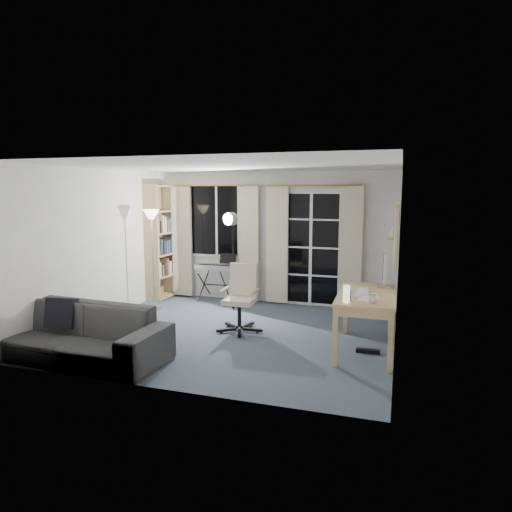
{
  "coord_description": "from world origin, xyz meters",
  "views": [
    {
      "loc": [
        2.26,
        -6.01,
        2.07
      ],
      "look_at": [
        0.24,
        0.35,
        1.1
      ],
      "focal_mm": 32.0,
      "sensor_mm": 36.0,
      "label": 1
    }
  ],
  "objects_px": {
    "keyboard_piano": "(226,268)",
    "studio_light": "(231,230)",
    "mug": "(372,298)",
    "torchiere_lamp": "(152,229)",
    "monitor": "(385,266)",
    "bookshelf": "(162,244)",
    "sofa": "(76,324)",
    "office_chair": "(242,291)",
    "desk": "(366,300)"
  },
  "relations": [
    {
      "from": "torchiere_lamp",
      "to": "office_chair",
      "type": "height_order",
      "value": "torchiere_lamp"
    },
    {
      "from": "monitor",
      "to": "sofa",
      "type": "distance_m",
      "value": 4.05
    },
    {
      "from": "torchiere_lamp",
      "to": "mug",
      "type": "distance_m",
      "value": 4.12
    },
    {
      "from": "sofa",
      "to": "office_chair",
      "type": "bearing_deg",
      "value": 52.04
    },
    {
      "from": "monitor",
      "to": "mug",
      "type": "height_order",
      "value": "monitor"
    },
    {
      "from": "sofa",
      "to": "bookshelf",
      "type": "bearing_deg",
      "value": 104.05
    },
    {
      "from": "office_chair",
      "to": "sofa",
      "type": "distance_m",
      "value": 2.34
    },
    {
      "from": "studio_light",
      "to": "desk",
      "type": "distance_m",
      "value": 2.91
    },
    {
      "from": "sofa",
      "to": "desk",
      "type": "bearing_deg",
      "value": 25.6
    },
    {
      "from": "monitor",
      "to": "mug",
      "type": "distance_m",
      "value": 0.98
    },
    {
      "from": "office_chair",
      "to": "sofa",
      "type": "bearing_deg",
      "value": -132.36
    },
    {
      "from": "monitor",
      "to": "studio_light",
      "type": "bearing_deg",
      "value": 157.25
    },
    {
      "from": "keyboard_piano",
      "to": "mug",
      "type": "bearing_deg",
      "value": -41.36
    },
    {
      "from": "torchiere_lamp",
      "to": "studio_light",
      "type": "relative_size",
      "value": 1.01
    },
    {
      "from": "mug",
      "to": "sofa",
      "type": "relative_size",
      "value": 0.05
    },
    {
      "from": "keyboard_piano",
      "to": "office_chair",
      "type": "distance_m",
      "value": 1.7
    },
    {
      "from": "torchiere_lamp",
      "to": "monitor",
      "type": "bearing_deg",
      "value": -8.22
    },
    {
      "from": "torchiere_lamp",
      "to": "studio_light",
      "type": "height_order",
      "value": "torchiere_lamp"
    },
    {
      "from": "office_chair",
      "to": "monitor",
      "type": "xyz_separation_m",
      "value": [
        2.02,
        0.08,
        0.46
      ]
    },
    {
      "from": "office_chair",
      "to": "monitor",
      "type": "height_order",
      "value": "monitor"
    },
    {
      "from": "sofa",
      "to": "keyboard_piano",
      "type": "bearing_deg",
      "value": 80.7
    },
    {
      "from": "torchiere_lamp",
      "to": "desk",
      "type": "distance_m",
      "value": 3.89
    },
    {
      "from": "torchiere_lamp",
      "to": "monitor",
      "type": "distance_m",
      "value": 3.94
    },
    {
      "from": "bookshelf",
      "to": "office_chair",
      "type": "bearing_deg",
      "value": -32.88
    },
    {
      "from": "keyboard_piano",
      "to": "mug",
      "type": "distance_m",
      "value": 3.62
    },
    {
      "from": "keyboard_piano",
      "to": "sofa",
      "type": "bearing_deg",
      "value": -103.13
    },
    {
      "from": "desk",
      "to": "bookshelf",
      "type": "bearing_deg",
      "value": 152.82
    },
    {
      "from": "bookshelf",
      "to": "keyboard_piano",
      "type": "relative_size",
      "value": 1.85
    },
    {
      "from": "keyboard_piano",
      "to": "office_chair",
      "type": "relative_size",
      "value": 1.19
    },
    {
      "from": "bookshelf",
      "to": "office_chair",
      "type": "distance_m",
      "value": 2.73
    },
    {
      "from": "office_chair",
      "to": "sofa",
      "type": "height_order",
      "value": "office_chair"
    },
    {
      "from": "studio_light",
      "to": "sofa",
      "type": "distance_m",
      "value": 3.16
    },
    {
      "from": "desk",
      "to": "monitor",
      "type": "distance_m",
      "value": 0.62
    },
    {
      "from": "desk",
      "to": "mug",
      "type": "relative_size",
      "value": 11.51
    },
    {
      "from": "bookshelf",
      "to": "torchiere_lamp",
      "type": "bearing_deg",
      "value": -67.92
    },
    {
      "from": "office_chair",
      "to": "monitor",
      "type": "distance_m",
      "value": 2.08
    },
    {
      "from": "bookshelf",
      "to": "keyboard_piano",
      "type": "bearing_deg",
      "value": -1.12
    },
    {
      "from": "bookshelf",
      "to": "studio_light",
      "type": "relative_size",
      "value": 1.26
    },
    {
      "from": "bookshelf",
      "to": "monitor",
      "type": "relative_size",
      "value": 3.97
    },
    {
      "from": "studio_light",
      "to": "office_chair",
      "type": "height_order",
      "value": "studio_light"
    },
    {
      "from": "keyboard_piano",
      "to": "studio_light",
      "type": "height_order",
      "value": "studio_light"
    },
    {
      "from": "desk",
      "to": "sofa",
      "type": "relative_size",
      "value": 0.62
    },
    {
      "from": "bookshelf",
      "to": "monitor",
      "type": "bearing_deg",
      "value": -16.58
    },
    {
      "from": "keyboard_piano",
      "to": "studio_light",
      "type": "distance_m",
      "value": 0.86
    },
    {
      "from": "studio_light",
      "to": "monitor",
      "type": "distance_m",
      "value": 2.82
    },
    {
      "from": "torchiere_lamp",
      "to": "desk",
      "type": "bearing_deg",
      "value": -15.33
    },
    {
      "from": "monitor",
      "to": "keyboard_piano",
      "type": "bearing_deg",
      "value": 152.54
    },
    {
      "from": "monitor",
      "to": "sofa",
      "type": "height_order",
      "value": "monitor"
    },
    {
      "from": "desk",
      "to": "keyboard_piano",
      "type": "bearing_deg",
      "value": 143.8
    },
    {
      "from": "monitor",
      "to": "sofa",
      "type": "xyz_separation_m",
      "value": [
        -3.55,
        -1.85,
        -0.6
      ]
    }
  ]
}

